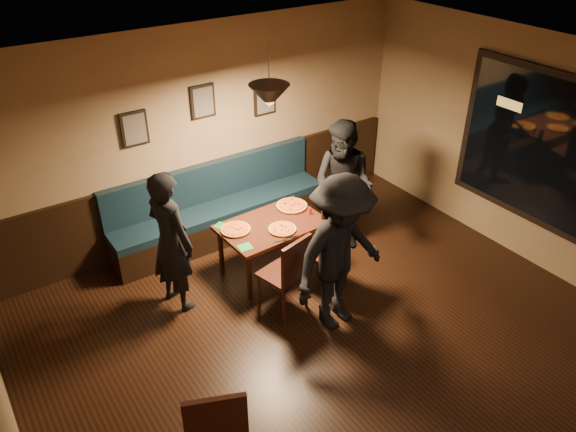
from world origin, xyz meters
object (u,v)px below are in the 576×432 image
object	(u,v)px
diner_right	(343,186)
soda_glass	(324,214)
dining_table	(272,247)
booth_bench	(220,205)
tabasco_bottle	(310,210)
chair_near_right	(323,249)
diner_front	(340,254)
diner_left	(171,241)
chair_near_left	(283,273)

from	to	relation	value
diner_right	soda_glass	distance (m)	0.56
dining_table	diner_right	size ratio (longest dim) A/B	0.72
booth_bench	tabasco_bottle	size ratio (longest dim) A/B	26.21
soda_glass	tabasco_bottle	xyz separation A→B (m)	(-0.08, 0.17, -0.01)
chair_near_right	diner_front	world-z (taller)	diner_front
dining_table	chair_near_right	distance (m)	0.71
tabasco_bottle	diner_left	bearing A→B (deg)	174.87
dining_table	diner_front	bearing A→B (deg)	-88.83
tabasco_bottle	chair_near_left	bearing A→B (deg)	-143.32
diner_front	dining_table	bearing A→B (deg)	86.62
booth_bench	soda_glass	world-z (taller)	booth_bench
booth_bench	tabasco_bottle	bearing A→B (deg)	-57.64
booth_bench	dining_table	bearing A→B (deg)	-80.04
dining_table	tabasco_bottle	size ratio (longest dim) A/B	10.82
dining_table	soda_glass	world-z (taller)	soda_glass
diner_left	tabasco_bottle	distance (m)	1.77
diner_right	dining_table	bearing A→B (deg)	-113.09
booth_bench	diner_front	size ratio (longest dim) A/B	1.67
tabasco_bottle	soda_glass	bearing A→B (deg)	-65.69
dining_table	tabasco_bottle	xyz separation A→B (m)	(0.51, -0.09, 0.39)
booth_bench	soda_glass	bearing A→B (deg)	-58.66
diner_left	diner_front	bearing A→B (deg)	-149.62
booth_bench	diner_front	xyz separation A→B (m)	(0.25, -2.20, 0.40)
chair_near_left	diner_left	size ratio (longest dim) A/B	0.59
booth_bench	chair_near_right	distance (m)	1.68
chair_near_right	diner_front	distance (m)	0.75
chair_near_left	diner_right	bearing A→B (deg)	12.69
diner_left	soda_glass	bearing A→B (deg)	-115.76
dining_table	diner_right	world-z (taller)	diner_right
booth_bench	diner_right	size ratio (longest dim) A/B	1.75
diner_left	diner_front	distance (m)	1.83
chair_near_right	tabasco_bottle	bearing A→B (deg)	53.85
booth_bench	tabasco_bottle	distance (m)	1.30
chair_near_right	soda_glass	size ratio (longest dim) A/B	7.71
diner_right	chair_near_left	bearing A→B (deg)	-86.20
diner_front	soda_glass	world-z (taller)	diner_front
booth_bench	diner_right	distance (m)	1.65
dining_table	diner_front	size ratio (longest dim) A/B	0.69
booth_bench	diner_left	world-z (taller)	diner_left
chair_near_left	soda_glass	bearing A→B (deg)	12.60
booth_bench	soda_glass	xyz separation A→B (m)	(0.76, -1.25, 0.23)
chair_near_right	diner_front	bearing A→B (deg)	-128.73
booth_bench	chair_near_left	bearing A→B (deg)	-94.34
diner_front	soda_glass	xyz separation A→B (m)	(0.52, 0.95, -0.17)
soda_glass	tabasco_bottle	distance (m)	0.19
booth_bench	dining_table	world-z (taller)	booth_bench
booth_bench	chair_near_left	world-z (taller)	booth_bench
diner_front	booth_bench	bearing A→B (deg)	89.63
chair_near_right	soda_glass	bearing A→B (deg)	36.67
chair_near_right	diner_right	bearing A→B (deg)	22.09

